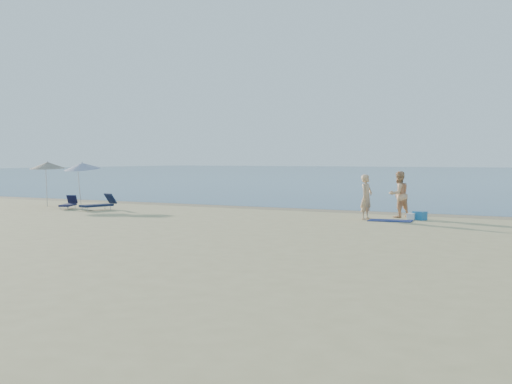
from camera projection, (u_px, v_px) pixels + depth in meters
sea at (510, 174)px, 102.01m from camera, size 240.00×160.00×0.01m
wet_sand_strip at (304, 210)px, 31.13m from camera, size 240.00×1.60×0.00m
person_left at (366, 197)px, 26.06m from camera, size 0.53×0.72×1.84m
person_right at (399, 194)px, 26.95m from camera, size 1.15×1.20×1.95m
beach_towel at (390, 221)px, 25.55m from camera, size 1.82×1.19×0.03m
white_bag at (411, 217)px, 25.98m from camera, size 0.35×0.31×0.27m
blue_cooler at (420, 216)px, 25.92m from camera, size 0.59×0.51×0.35m
umbrella_near at (82, 166)px, 32.70m from camera, size 1.97×1.99×2.41m
umbrella_far at (48, 165)px, 33.13m from camera, size 2.17×2.18×2.41m
lounger_left at (69, 204)px, 31.69m from camera, size 1.09×1.55×0.66m
lounger_right at (99, 204)px, 30.87m from camera, size 0.99×1.88×0.79m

